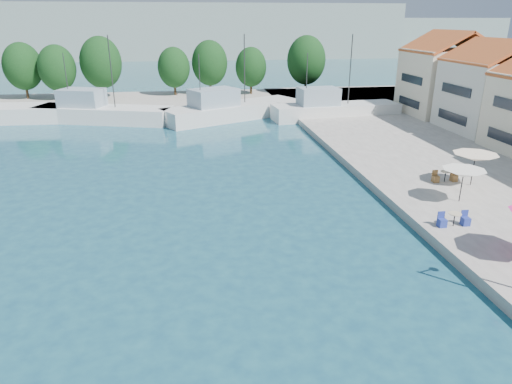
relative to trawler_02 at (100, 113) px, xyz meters
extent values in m
cube|color=gray|center=(8.95, 12.00, -0.77)|extent=(90.00, 16.00, 0.60)
cube|color=gray|center=(-13.05, 105.00, 6.93)|extent=(180.00, 40.00, 16.00)
cube|color=gray|center=(56.95, 125.00, 4.93)|extent=(140.00, 40.00, 12.00)
cube|color=silver|center=(40.95, -13.00, 3.03)|extent=(8.00, 8.50, 7.00)
pyramid|color=#C3692B|center=(40.95, -13.00, 8.33)|extent=(8.40, 8.80, 1.80)
cube|color=#F3E3C2|center=(40.95, -4.00, 3.28)|extent=(8.60, 8.50, 7.50)
pyramid|color=#C3692B|center=(40.95, -4.00, 8.83)|extent=(9.00, 8.80, 1.80)
cube|color=white|center=(0.40, -0.12, -0.37)|extent=(16.66, 8.78, 2.20)
cube|color=#899DAA|center=(-1.91, 0.59, 1.73)|extent=(5.58, 4.52, 2.00)
cylinder|color=#2D2D2D|center=(1.94, -0.60, 4.73)|extent=(0.12, 0.12, 8.00)
cylinder|color=#2D2D2D|center=(-3.45, 1.07, 3.73)|extent=(0.10, 0.10, 6.00)
cube|color=silver|center=(15.76, -0.29, -0.37)|extent=(17.79, 12.13, 2.20)
cube|color=#899DAA|center=(13.40, -1.49, 1.73)|extent=(6.32, 5.55, 2.00)
cylinder|color=#2D2D2D|center=(17.33, 0.52, 4.73)|extent=(0.12, 0.12, 8.00)
cylinder|color=#2D2D2D|center=(11.83, -2.30, 3.73)|extent=(0.10, 0.10, 6.00)
cube|color=silver|center=(28.13, -2.25, -0.37)|extent=(15.74, 5.26, 2.20)
cube|color=#899DAA|center=(25.82, -2.44, 1.73)|extent=(4.87, 3.46, 2.00)
cylinder|color=#2D2D2D|center=(29.67, -2.13, 4.73)|extent=(0.12, 0.12, 8.00)
cylinder|color=#2D2D2D|center=(24.28, -2.57, 3.73)|extent=(0.10, 0.10, 6.00)
cylinder|color=#3F2B19|center=(-12.66, 15.37, 1.28)|extent=(0.36, 0.36, 3.50)
ellipsoid|color=#103314|center=(-12.66, 15.37, 4.08)|extent=(5.32, 5.32, 6.65)
cylinder|color=#3F2B19|center=(-7.67, 13.89, 1.22)|extent=(0.36, 0.36, 3.38)
ellipsoid|color=#103314|center=(-7.67, 13.89, 3.92)|extent=(5.13, 5.13, 6.42)
cylinder|color=#3F2B19|center=(-1.74, 14.70, 1.46)|extent=(0.36, 0.36, 3.85)
ellipsoid|color=#103314|center=(-1.74, 14.70, 4.54)|extent=(5.85, 5.85, 7.32)
cylinder|color=#3F2B19|center=(8.52, 15.66, 1.10)|extent=(0.36, 0.36, 3.14)
ellipsoid|color=#103314|center=(8.52, 15.66, 3.61)|extent=(4.77, 4.77, 5.96)
cylinder|color=#3F2B19|center=(13.92, 16.18, 1.30)|extent=(0.36, 0.36, 3.54)
ellipsoid|color=#103314|center=(13.92, 16.18, 4.14)|extent=(5.39, 5.39, 6.73)
cylinder|color=#3F2B19|center=(20.09, 15.13, 1.08)|extent=(0.36, 0.36, 3.10)
ellipsoid|color=#103314|center=(20.09, 15.13, 3.56)|extent=(4.72, 4.72, 5.89)
cylinder|color=#3F2B19|center=(28.50, 14.39, 1.45)|extent=(0.36, 0.36, 3.84)
ellipsoid|color=#103314|center=(28.50, 14.39, 4.53)|extent=(5.84, 5.84, 7.30)
cylinder|color=black|center=(27.08, -31.08, 0.59)|extent=(0.06, 0.06, 2.12)
cone|color=white|center=(27.08, -31.08, 1.40)|extent=(2.64, 2.64, 0.50)
cylinder|color=black|center=(29.56, -28.36, 0.66)|extent=(0.06, 0.06, 2.25)
cone|color=#FFE6C6|center=(29.56, -28.36, 1.53)|extent=(3.00, 3.00, 0.50)
cylinder|color=black|center=(24.71, -34.45, -0.10)|extent=(0.06, 0.06, 0.74)
cylinder|color=beige|center=(24.71, -34.45, 0.27)|extent=(0.70, 0.70, 0.04)
cube|color=#253694|center=(25.41, -34.45, -0.24)|extent=(0.42, 0.42, 0.46)
cube|color=#253694|center=(24.01, -34.45, -0.24)|extent=(0.42, 0.42, 0.46)
cylinder|color=black|center=(28.14, -27.44, -0.10)|extent=(0.06, 0.06, 0.74)
cylinder|color=beige|center=(28.14, -27.44, 0.27)|extent=(0.70, 0.70, 0.04)
cube|color=brown|center=(28.84, -27.44, -0.24)|extent=(0.42, 0.42, 0.46)
cube|color=brown|center=(27.44, -27.44, -0.24)|extent=(0.42, 0.42, 0.46)
camera|label=1|loc=(10.50, -55.66, 10.27)|focal=32.00mm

